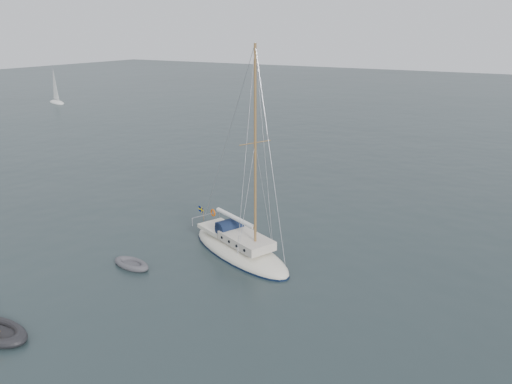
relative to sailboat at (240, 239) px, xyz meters
The scene contains 4 objects.
ground 3.00m from the sailboat, 37.98° to the right, with size 300.00×300.00×0.00m, color black.
sailboat is the anchor object (origin of this frame).
dinghy 6.63m from the sailboat, 134.86° to the right, with size 2.58×1.16×0.37m.
distant_yacht_a 75.09m from the sailboat, 148.99° to the left, with size 5.57×2.97×7.37m.
Camera 1 is at (12.75, -22.21, 13.37)m, focal length 35.00 mm.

